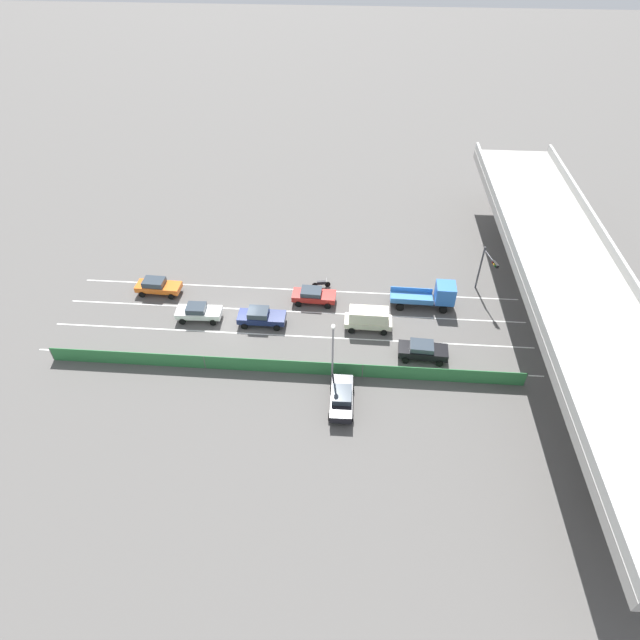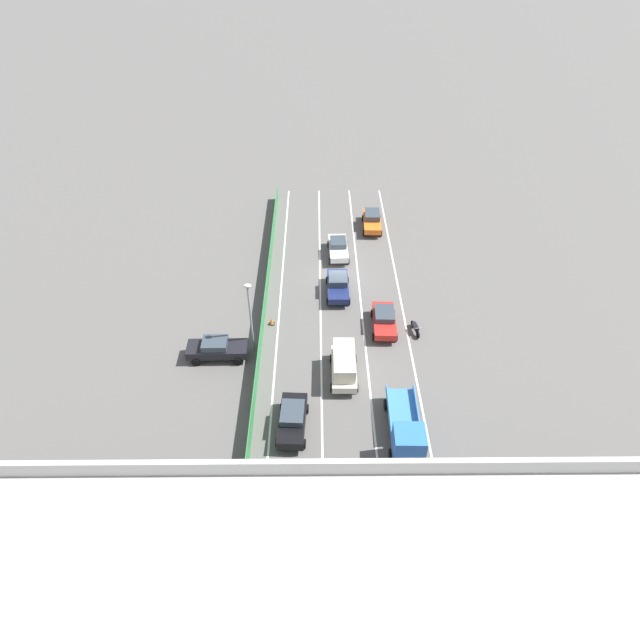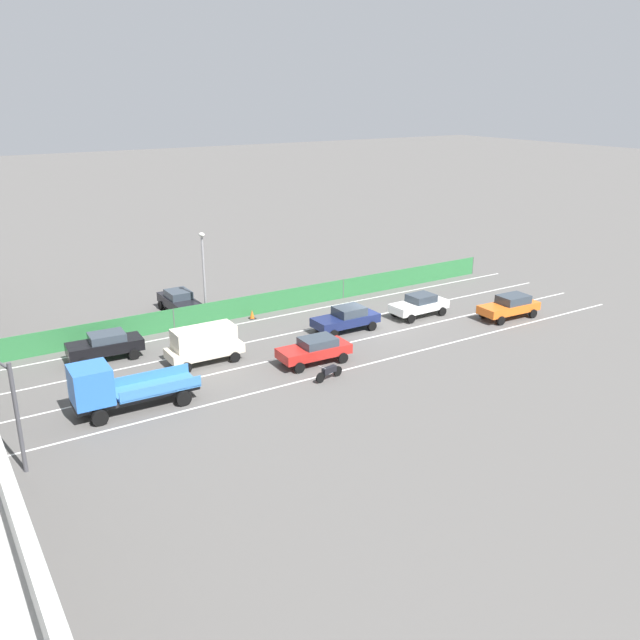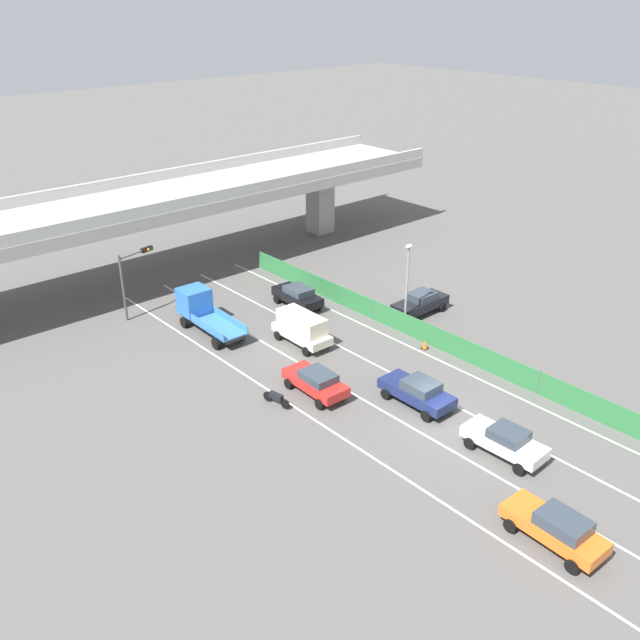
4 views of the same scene
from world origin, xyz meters
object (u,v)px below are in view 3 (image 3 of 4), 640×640
at_px(car_taxi_orange, 510,306).
at_px(car_sedan_red, 315,349).
at_px(traffic_cone, 252,315).
at_px(car_van_cream, 204,343).
at_px(parked_sedan_dark, 179,301).
at_px(flatbed_truck_blue, 111,388).
at_px(traffic_light, 3,388).
at_px(car_sedan_white, 419,304).
at_px(street_lamp, 204,267).
at_px(motorcycle, 329,372).
at_px(car_sedan_black, 105,345).
at_px(car_sedan_navy, 346,318).

height_order(car_taxi_orange, car_sedan_red, car_taxi_orange).
relative_size(car_taxi_orange, traffic_cone, 7.37).
height_order(car_van_cream, parked_sedan_dark, car_van_cream).
height_order(car_sedan_red, traffic_cone, car_sedan_red).
distance_m(car_taxi_orange, flatbed_truck_blue, 28.27).
xyz_separation_m(flatbed_truck_blue, traffic_light, (-2.43, 4.99, 2.20)).
bearing_deg(parked_sedan_dark, car_sedan_white, -124.39).
distance_m(car_taxi_orange, car_sedan_red, 16.17).
height_order(car_van_cream, flatbed_truck_blue, flatbed_truck_blue).
bearing_deg(street_lamp, parked_sedan_dark, 18.85).
bearing_deg(car_van_cream, car_taxi_orange, -100.08).
xyz_separation_m(car_taxi_orange, street_lamp, (10.85, 18.66, 3.00)).
bearing_deg(motorcycle, street_lamp, 8.18).
distance_m(car_sedan_black, car_sedan_navy, 15.59).
relative_size(car_taxi_orange, motorcycle, 2.39).
bearing_deg(traffic_light, car_taxi_orange, -86.01).
xyz_separation_m(parked_sedan_dark, street_lamp, (-2.71, -0.93, 2.99)).
bearing_deg(car_sedan_navy, traffic_light, 106.04).
bearing_deg(motorcycle, car_sedan_navy, -41.10).
relative_size(flatbed_truck_blue, traffic_cone, 10.03).
bearing_deg(parked_sedan_dark, car_sedan_red, -165.52).
xyz_separation_m(motorcycle, parked_sedan_dark, (15.77, 2.80, 0.46)).
distance_m(car_sedan_red, car_sedan_black, 12.66).
relative_size(parked_sedan_dark, street_lamp, 0.74).
height_order(car_sedan_black, car_sedan_white, car_sedan_black).
bearing_deg(traffic_light, car_sedan_navy, -73.96).
distance_m(car_sedan_black, traffic_light, 12.18).
xyz_separation_m(car_sedan_white, motorcycle, (-5.93, 11.56, -0.42)).
bearing_deg(car_sedan_red, car_sedan_white, -72.69).
height_order(car_taxi_orange, traffic_light, traffic_light).
relative_size(car_taxi_orange, car_sedan_red, 1.05).
xyz_separation_m(parked_sedan_dark, traffic_cone, (-3.93, -3.90, -0.63)).
distance_m(car_sedan_red, traffic_light, 17.51).
height_order(car_sedan_navy, traffic_cone, car_sedan_navy).
relative_size(parked_sedan_dark, traffic_light, 0.93).
height_order(traffic_light, traffic_cone, traffic_light).
bearing_deg(car_taxi_orange, traffic_light, 93.99).
relative_size(car_van_cream, car_sedan_navy, 0.98).
distance_m(car_van_cream, street_lamp, 8.07).
height_order(traffic_light, street_lamp, street_lamp).
height_order(car_sedan_black, parked_sedan_dark, parked_sedan_dark).
bearing_deg(car_sedan_red, car_van_cream, 57.40).
xyz_separation_m(car_sedan_white, traffic_light, (-6.05, 28.04, 2.71)).
bearing_deg(car_sedan_black, car_sedan_white, -100.06).
relative_size(car_sedan_black, parked_sedan_dark, 0.96).
xyz_separation_m(car_sedan_red, street_lamp, (10.53, 2.49, 3.03)).
height_order(parked_sedan_dark, street_lamp, street_lamp).
bearing_deg(car_sedan_navy, traffic_cone, 37.10).
bearing_deg(traffic_cone, flatbed_truck_blue, 127.11).
bearing_deg(car_sedan_white, car_sedan_red, 107.31).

